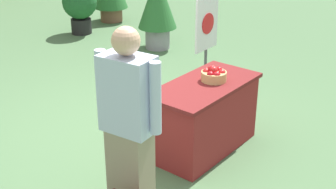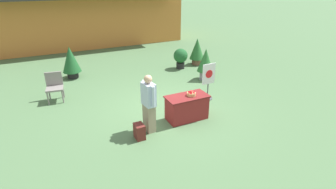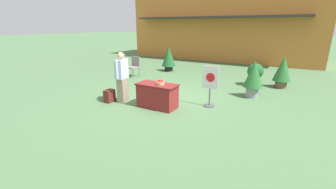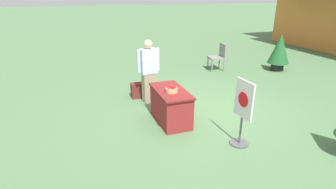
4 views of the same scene
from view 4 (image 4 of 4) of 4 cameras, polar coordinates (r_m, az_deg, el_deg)
The scene contains 8 objects.
ground_plane at distance 6.63m, azimuth 6.93°, elevation -3.43°, with size 120.00×120.00×0.00m, color #4C7047.
display_table at distance 5.90m, azimuth 0.57°, elevation -2.45°, with size 1.28×0.64×0.76m.
apple_basket at distance 5.62m, azimuth 0.79°, elevation 1.20°, with size 0.26×0.26×0.16m.
person_visitor at distance 6.85m, azimuth -4.20°, elevation 5.06°, with size 0.30×0.61×1.66m.
backpack at distance 7.35m, azimuth -6.69°, elevation 0.88°, with size 0.24×0.34×0.42m.
poster_board at distance 5.07m, azimuth 15.91°, elevation -3.74°, with size 0.51×0.36×1.30m.
patio_chair at distance 10.15m, azimuth 11.03°, elevation 8.38°, with size 0.62×0.62×0.99m.
potted_plant_far_right at distance 10.66m, azimuth 23.13°, elevation 8.83°, with size 0.77×0.77×1.36m.
Camera 4 is at (5.37, -2.75, 2.75)m, focal length 28.00 mm.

